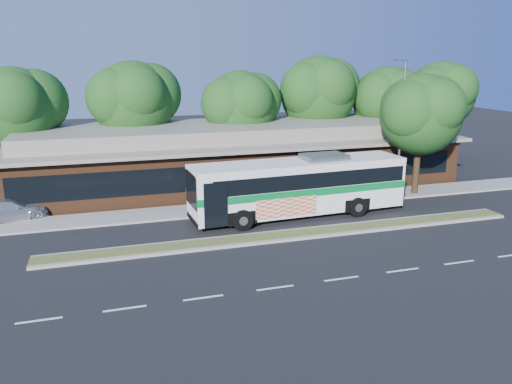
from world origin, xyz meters
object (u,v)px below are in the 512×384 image
sedan (7,210)px  sidewalk_tree (425,112)px  transit_bus (300,183)px  lamp_post (401,124)px

sedan → sidewalk_tree: bearing=-110.9°
sedan → transit_bus: bearing=-120.8°
lamp_post → transit_bus: 8.77m
transit_bus → lamp_post: bearing=12.2°
transit_bus → sidewalk_tree: 10.71m
sidewalk_tree → sedan: bearing=176.2°
transit_bus → sidewalk_tree: size_ratio=1.59×
lamp_post → sidewalk_tree: bearing=2.3°
lamp_post → transit_bus: size_ratio=0.69×
lamp_post → sedan: 24.92m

